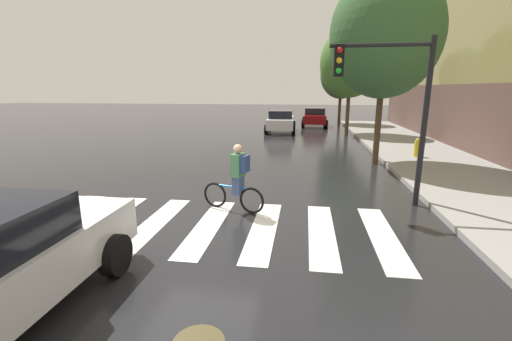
% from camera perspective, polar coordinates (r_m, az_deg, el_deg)
% --- Properties ---
extents(ground_plane, '(120.00, 120.00, 0.00)m').
position_cam_1_polar(ground_plane, '(7.80, -9.64, -9.10)').
color(ground_plane, black).
extents(crosswalk_stripes, '(8.01, 3.27, 0.01)m').
position_cam_1_polar(crosswalk_stripes, '(7.74, -8.04, -9.19)').
color(crosswalk_stripes, silver).
rests_on(crosswalk_stripes, ground).
extents(sedan_mid, '(2.15, 4.42, 1.51)m').
position_cam_1_polar(sedan_mid, '(24.23, 4.17, 8.30)').
color(sedan_mid, silver).
rests_on(sedan_mid, ground).
extents(sedan_far, '(2.07, 4.33, 1.49)m').
position_cam_1_polar(sedan_far, '(28.34, 9.79, 8.87)').
color(sedan_far, maroon).
rests_on(sedan_far, ground).
extents(cyclist, '(1.65, 0.58, 1.69)m').
position_cam_1_polar(cyclist, '(8.34, -3.20, -1.32)').
color(cyclist, black).
rests_on(cyclist, ground).
extents(traffic_light_near, '(2.47, 0.28, 4.20)m').
position_cam_1_polar(traffic_light_near, '(9.22, 21.84, 11.86)').
color(traffic_light_near, black).
rests_on(traffic_light_near, ground).
extents(fire_hydrant, '(0.33, 0.22, 0.78)m').
position_cam_1_polar(fire_hydrant, '(16.06, 25.35, 3.47)').
color(fire_hydrant, gold).
rests_on(fire_hydrant, sidewalk).
extents(street_tree_near, '(4.13, 4.13, 7.35)m').
position_cam_1_polar(street_tree_near, '(14.55, 20.86, 20.55)').
color(street_tree_near, '#4C3823').
rests_on(street_tree_near, ground).
extents(street_tree_mid, '(3.83, 3.83, 6.80)m').
position_cam_1_polar(street_tree_mid, '(23.28, 15.57, 17.05)').
color(street_tree_mid, '#4C3823').
rests_on(street_tree_mid, ground).
extents(street_tree_far, '(3.42, 3.42, 6.08)m').
position_cam_1_polar(street_tree_far, '(29.82, 14.12, 15.32)').
color(street_tree_far, '#4C3823').
rests_on(street_tree_far, ground).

